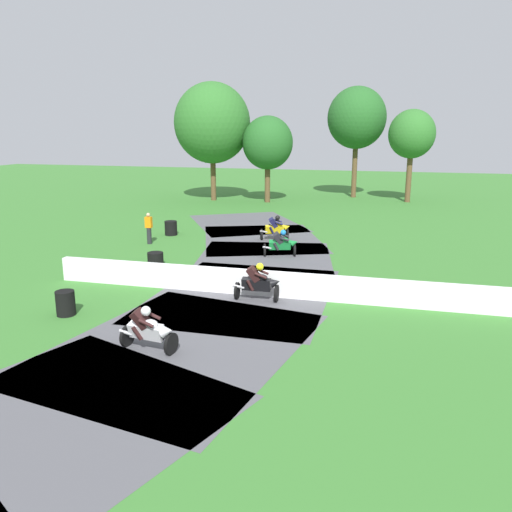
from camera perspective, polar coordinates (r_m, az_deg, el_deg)
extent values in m
plane|color=#38752D|center=(18.66, -1.40, -4.21)|extent=(120.00, 120.00, 0.00)
cube|color=#515156|center=(11.52, -24.63, -17.56)|extent=(8.38, 9.46, 0.01)
cube|color=#515156|center=(14.48, -8.55, -9.80)|extent=(7.29, 8.76, 0.01)
cube|color=#515156|center=(18.66, -1.41, -4.19)|extent=(6.21, 7.97, 0.01)
cube|color=#515156|center=(23.30, 0.88, -0.52)|extent=(7.50, 8.91, 0.01)
cube|color=#515156|center=(28.09, 0.62, 1.96)|extent=(8.54, 9.56, 0.01)
cube|color=#515156|center=(32.82, -1.08, 3.68)|extent=(9.31, 9.90, 0.01)
cube|color=white|center=(17.85, 14.68, -3.99)|extent=(24.96, 0.69, 0.90)
cylinder|color=black|center=(13.89, -9.39, -9.61)|extent=(0.18, 0.75, 0.74)
cylinder|color=black|center=(14.64, -14.09, -8.60)|extent=(0.18, 0.75, 0.74)
cube|color=silver|center=(14.08, -12.06, -8.13)|extent=(1.04, 0.50, 0.46)
ellipsoid|color=silver|center=(13.84, -11.66, -7.40)|extent=(0.48, 0.39, 0.31)
cone|color=silver|center=(13.66, -9.79, -8.21)|extent=(0.43, 0.44, 0.48)
cylinder|color=#B2B2B7|center=(14.39, -14.23, -8.25)|extent=(0.42, 0.14, 0.18)
cube|color=#331919|center=(13.92, -12.65, -6.81)|extent=(0.54, 0.43, 0.62)
sphere|color=white|center=(13.65, -12.14, -5.99)|extent=(0.26, 0.26, 0.26)
cylinder|color=#331919|center=(13.87, -11.32, -6.49)|extent=(0.44, 0.12, 0.24)
cylinder|color=#331919|center=(13.64, -12.12, -7.33)|extent=(0.44, 0.12, 0.24)
cylinder|color=#331919|center=(14.28, -12.28, -7.53)|extent=(0.29, 0.21, 0.42)
cylinder|color=#331919|center=(14.06, -13.08, -8.36)|extent=(0.29, 0.21, 0.42)
cylinder|color=black|center=(17.73, 2.29, -4.17)|extent=(0.13, 0.68, 0.68)
cylinder|color=black|center=(18.02, -2.11, -3.88)|extent=(0.13, 0.68, 0.68)
cube|color=black|center=(17.74, 0.04, -3.15)|extent=(1.02, 0.39, 0.43)
ellipsoid|color=black|center=(17.59, 0.59, -2.42)|extent=(0.46, 0.33, 0.28)
cone|color=black|center=(17.56, 2.20, -2.93)|extent=(0.41, 0.37, 0.44)
cylinder|color=#B2B2B7|center=(17.80, -1.92, -3.42)|extent=(0.41, 0.13, 0.17)
cube|color=#331919|center=(17.60, -0.25, -2.00)|extent=(0.51, 0.38, 0.60)
sphere|color=yellow|center=(17.44, 0.43, -1.20)|extent=(0.26, 0.26, 0.26)
cylinder|color=#331919|center=(17.69, 0.76, -1.75)|extent=(0.43, 0.14, 0.24)
cylinder|color=#331919|center=(17.37, 0.52, -2.21)|extent=(0.43, 0.14, 0.24)
cylinder|color=#331919|center=(17.92, -0.40, -2.82)|extent=(0.27, 0.17, 0.42)
cylinder|color=#331919|center=(17.61, -0.66, -3.30)|extent=(0.27, 0.17, 0.42)
cylinder|color=black|center=(24.18, 4.29, 0.65)|extent=(0.30, 0.76, 0.76)
cylinder|color=black|center=(24.10, 0.98, 0.65)|extent=(0.30, 0.76, 0.76)
cube|color=#198438|center=(23.97, 2.66, 1.26)|extent=(1.07, 0.66, 0.47)
ellipsoid|color=#198438|center=(23.85, 3.11, 1.79)|extent=(0.52, 0.45, 0.32)
cone|color=#198438|center=(23.96, 4.29, 1.50)|extent=(0.44, 0.46, 0.49)
cylinder|color=#B2B2B7|center=(23.89, 1.23, 0.94)|extent=(0.42, 0.24, 0.18)
cube|color=#28282D|center=(23.77, 2.49, 2.04)|extent=(0.53, 0.50, 0.63)
sphere|color=#1E7FE0|center=(23.64, 3.05, 2.62)|extent=(0.26, 0.26, 0.26)
cylinder|color=#28282D|center=(23.93, 3.15, 2.31)|extent=(0.43, 0.26, 0.25)
cylinder|color=#28282D|center=(23.62, 3.20, 1.87)|extent=(0.43, 0.26, 0.25)
cylinder|color=#28282D|center=(24.10, 2.21, 1.52)|extent=(0.26, 0.28, 0.42)
cylinder|color=#28282D|center=(23.80, 2.25, 1.07)|extent=(0.26, 0.28, 0.42)
cylinder|color=black|center=(27.89, 3.48, 2.45)|extent=(0.35, 0.70, 0.71)
cylinder|color=black|center=(27.70, 0.62, 2.40)|extent=(0.35, 0.70, 0.71)
cube|color=yellow|center=(27.67, 2.07, 3.00)|extent=(1.06, 0.70, 0.45)
ellipsoid|color=yellow|center=(27.59, 2.47, 3.50)|extent=(0.53, 0.46, 0.29)
cone|color=yellow|center=(27.72, 3.48, 3.25)|extent=(0.46, 0.47, 0.46)
cylinder|color=#B2B2B7|center=(27.51, 0.86, 2.72)|extent=(0.41, 0.25, 0.17)
cube|color=#1E1E4C|center=(27.51, 1.94, 3.73)|extent=(0.55, 0.51, 0.61)
sphere|color=black|center=(27.43, 2.42, 4.28)|extent=(0.26, 0.26, 0.26)
cylinder|color=#1E1E4C|center=(27.70, 2.47, 3.93)|extent=(0.42, 0.26, 0.24)
cylinder|color=#1E1E4C|center=(27.37, 2.57, 3.64)|extent=(0.42, 0.26, 0.24)
cylinder|color=#1E1E4C|center=(27.80, 1.66, 3.17)|extent=(0.26, 0.26, 0.42)
cylinder|color=#1E1E4C|center=(27.47, 1.75, 2.88)|extent=(0.26, 0.26, 0.42)
cylinder|color=black|center=(17.62, -20.31, -5.85)|extent=(0.60, 0.60, 0.20)
cylinder|color=black|center=(17.56, -20.37, -5.23)|extent=(0.60, 0.60, 0.20)
cylinder|color=black|center=(17.49, -20.42, -4.61)|extent=(0.60, 0.60, 0.20)
cylinder|color=black|center=(17.44, -20.48, -3.99)|extent=(0.60, 0.60, 0.20)
cylinder|color=black|center=(22.83, -11.08, -0.83)|extent=(0.69, 0.69, 0.20)
cylinder|color=black|center=(22.78, -11.10, -0.35)|extent=(0.69, 0.69, 0.20)
cylinder|color=black|center=(22.73, -11.12, 0.14)|extent=(0.69, 0.69, 0.20)
cylinder|color=black|center=(29.42, -9.41, 2.50)|extent=(0.69, 0.69, 0.20)
cylinder|color=black|center=(29.38, -9.42, 2.89)|extent=(0.69, 0.69, 0.20)
cylinder|color=black|center=(29.34, -9.44, 3.27)|extent=(0.69, 0.69, 0.20)
cylinder|color=black|center=(29.31, -9.45, 3.65)|extent=(0.69, 0.69, 0.20)
cylinder|color=#232328|center=(27.27, -11.77, 2.22)|extent=(0.24, 0.24, 0.86)
cube|color=orange|center=(27.14, -11.84, 3.69)|extent=(0.34, 0.22, 0.56)
sphere|color=tan|center=(27.08, -11.88, 4.50)|extent=(0.20, 0.20, 0.20)
cylinder|color=brown|center=(46.35, 10.87, 9.31)|extent=(0.44, 0.44, 4.68)
ellipsoid|color=#235B23|center=(46.23, 11.13, 14.83)|extent=(4.99, 4.99, 5.24)
cylinder|color=brown|center=(44.22, 16.60, 8.28)|extent=(0.44, 0.44, 3.90)
ellipsoid|color=#2D6B28|center=(44.06, 16.92, 12.84)|extent=(3.70, 3.70, 3.89)
cylinder|color=brown|center=(43.74, -4.76, 8.60)|extent=(0.44, 0.44, 3.69)
ellipsoid|color=#2D6B28|center=(43.57, -4.89, 14.50)|extent=(6.23, 6.23, 6.54)
cylinder|color=brown|center=(42.41, 1.28, 8.06)|extent=(0.44, 0.44, 3.06)
ellipsoid|color=#235B23|center=(42.21, 1.30, 12.46)|extent=(4.05, 4.05, 4.26)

